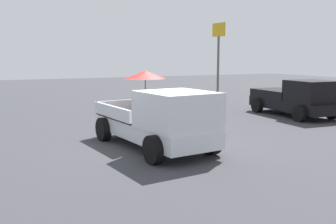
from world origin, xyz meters
TOP-DOWN VIEW (x-y plane):
  - ground_plane at (0.00, 0.00)m, footprint 80.00×80.00m
  - pickup_truck_main at (0.40, 0.07)m, footprint 5.21×2.66m
  - pickup_truck_red at (-2.81, 8.86)m, footprint 4.91×2.42m
  - motel_sign at (-11.34, 9.99)m, footprint 1.40×0.16m

SIDE VIEW (x-z plane):
  - ground_plane at x=0.00m, z-range 0.00..0.00m
  - pickup_truck_red at x=-2.81m, z-range -0.03..1.77m
  - pickup_truck_main at x=0.40m, z-range -0.21..2.19m
  - motel_sign at x=-11.34m, z-range 1.05..6.19m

